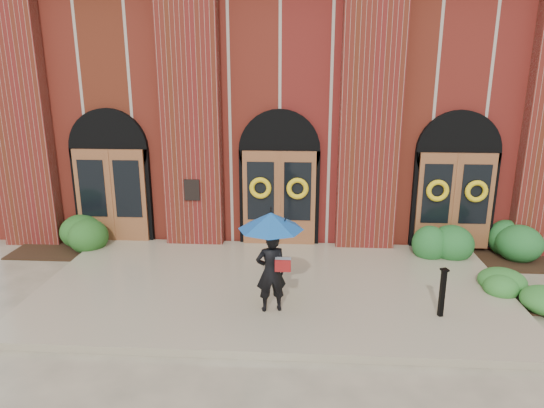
# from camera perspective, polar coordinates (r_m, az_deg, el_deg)

# --- Properties ---
(ground) EXTENTS (90.00, 90.00, 0.00)m
(ground) POSITION_cam_1_polar(r_m,az_deg,el_deg) (10.63, 0.07, -10.45)
(ground) COLOR tan
(ground) RESTS_ON ground
(landing) EXTENTS (10.00, 5.30, 0.15)m
(landing) POSITION_cam_1_polar(r_m,az_deg,el_deg) (10.73, 0.12, -9.74)
(landing) COLOR gray
(landing) RESTS_ON ground
(church_building) EXTENTS (16.20, 12.53, 7.00)m
(church_building) POSITION_cam_1_polar(r_m,az_deg,el_deg) (18.36, 1.83, 11.97)
(church_building) COLOR #5F1714
(church_building) RESTS_ON ground
(man_with_umbrella) EXTENTS (1.50, 1.50, 1.97)m
(man_with_umbrella) POSITION_cam_1_polar(r_m,az_deg,el_deg) (9.08, -0.11, -4.60)
(man_with_umbrella) COLOR black
(man_with_umbrella) RESTS_ON landing
(metal_post) EXTENTS (0.16, 0.16, 0.96)m
(metal_post) POSITION_cam_1_polar(r_m,az_deg,el_deg) (9.74, 19.41, -9.68)
(metal_post) COLOR black
(metal_post) RESTS_ON landing
(hedge_wall_left) EXTENTS (3.26, 1.30, 0.84)m
(hedge_wall_left) POSITION_cam_1_polar(r_m,az_deg,el_deg) (13.76, -21.52, -3.52)
(hedge_wall_left) COLOR #22511B
(hedge_wall_left) RESTS_ON ground
(hedge_wall_right) EXTENTS (3.37, 1.35, 0.87)m
(hedge_wall_right) POSITION_cam_1_polar(r_m,az_deg,el_deg) (13.29, 23.77, -4.36)
(hedge_wall_right) COLOR #1F5823
(hedge_wall_right) RESTS_ON ground
(hedge_front_right) EXTENTS (1.34, 1.15, 0.47)m
(hedge_front_right) POSITION_cam_1_polar(r_m,az_deg,el_deg) (11.43, 26.86, -9.00)
(hedge_front_right) COLOR #296524
(hedge_front_right) RESTS_ON ground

